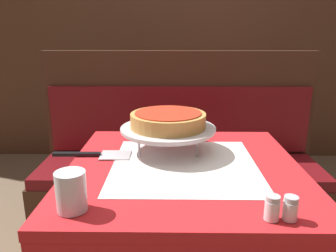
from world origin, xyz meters
The scene contains 11 objects.
dining_table_front centered at (0.00, 0.00, 0.64)m, with size 0.77×0.77×0.73m.
dining_table_rear centered at (0.35, 1.51, 0.62)m, with size 0.63×0.63×0.73m.
booth_bench centered at (0.00, 0.75, 0.31)m, with size 1.60×0.48×1.06m.
back_wall_panel centered at (0.00, 2.03, 1.20)m, with size 6.00×0.04×2.40m, color #4C2D1E.
pizza_pan_stand centered at (-0.06, 0.13, 0.82)m, with size 0.35×0.35×0.09m.
deep_dish_pizza centered at (-0.06, 0.13, 0.85)m, with size 0.27×0.27×0.06m.
pizza_server centered at (-0.31, 0.08, 0.74)m, with size 0.28×0.09×0.01m.
water_glass_near centered at (-0.29, -0.29, 0.78)m, with size 0.08×0.08×0.10m.
salt_shaker centered at (0.19, -0.33, 0.76)m, with size 0.04×0.04×0.06m.
pepper_shaker centered at (0.23, -0.33, 0.76)m, with size 0.04×0.04×0.06m.
condiment_caddy centered at (0.42, 1.54, 0.77)m, with size 0.14×0.14×0.14m.
Camera 1 is at (-0.04, -1.01, 1.15)m, focal length 35.00 mm.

